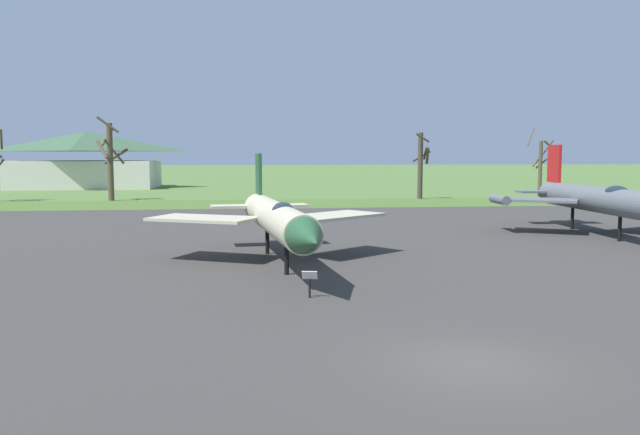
# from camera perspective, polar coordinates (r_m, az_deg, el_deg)

# --- Properties ---
(ground_plane) EXTENTS (600.00, 600.00, 0.00)m
(ground_plane) POSITION_cam_1_polar(r_m,az_deg,el_deg) (16.00, 13.57, -12.68)
(ground_plane) COLOR #4C6B33
(asphalt_apron) EXTENTS (85.68, 55.39, 0.05)m
(asphalt_apron) POSITION_cam_1_polar(r_m,az_deg,el_deg) (31.71, 3.19, -3.39)
(asphalt_apron) COLOR #383533
(asphalt_apron) RESTS_ON ground
(grass_verge_strip) EXTENTS (145.68, 12.00, 0.06)m
(grass_verge_strip) POSITION_cam_1_polar(r_m,az_deg,el_deg) (64.96, -1.85, 1.24)
(grass_verge_strip) COLOR #446128
(grass_verge_strip) RESTS_ON ground
(jet_fighter_front_left) EXTENTS (11.56, 16.01, 5.67)m
(jet_fighter_front_left) POSITION_cam_1_polar(r_m,az_deg,el_deg) (42.74, 23.37, 1.56)
(jet_fighter_front_left) COLOR #565B60
(jet_fighter_front_left) RESTS_ON ground
(jet_fighter_rear_center) EXTENTS (11.70, 15.68, 5.04)m
(jet_fighter_rear_center) POSITION_cam_1_polar(r_m,az_deg,el_deg) (28.69, -3.85, -0.07)
(jet_fighter_rear_center) COLOR #B7B293
(jet_fighter_rear_center) RESTS_ON ground
(info_placard_rear_center) EXTENTS (0.56, 0.32, 1.00)m
(info_placard_rear_center) POSITION_cam_1_polar(r_m,az_deg,el_deg) (22.20, -0.93, -5.71)
(info_placard_rear_center) COLOR black
(info_placard_rear_center) RESTS_ON ground
(bare_tree_center) EXTENTS (3.29, 3.45, 9.04)m
(bare_tree_center) POSITION_cam_1_polar(r_m,az_deg,el_deg) (73.05, -18.18, 5.03)
(bare_tree_center) COLOR brown
(bare_tree_center) RESTS_ON ground
(bare_tree_right_of_center) EXTENTS (2.13, 2.46, 7.41)m
(bare_tree_right_of_center) POSITION_cam_1_polar(r_m,az_deg,el_deg) (72.54, 8.98, 4.76)
(bare_tree_right_of_center) COLOR #42382D
(bare_tree_right_of_center) RESTS_ON ground
(bare_tree_far_right) EXTENTS (3.35, 3.33, 8.19)m
(bare_tree_far_right) POSITION_cam_1_polar(r_m,az_deg,el_deg) (81.09, 19.03, 4.51)
(bare_tree_far_right) COLOR brown
(bare_tree_far_right) RESTS_ON ground
(visitor_building) EXTENTS (21.39, 13.60, 8.39)m
(visitor_building) POSITION_cam_1_polar(r_m,az_deg,el_deg) (102.67, -20.08, 4.84)
(visitor_building) COLOR beige
(visitor_building) RESTS_ON ground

